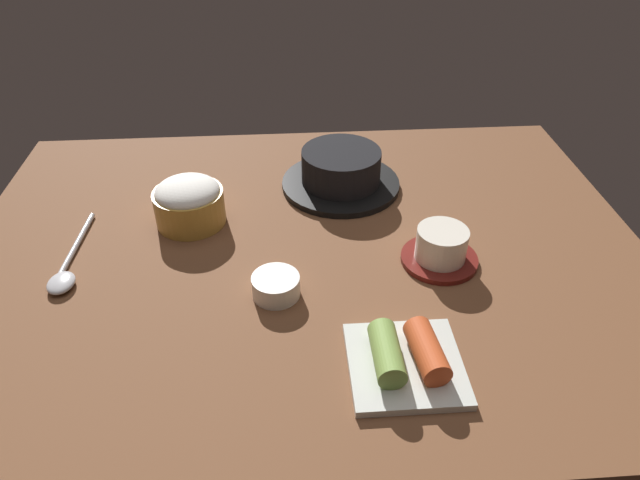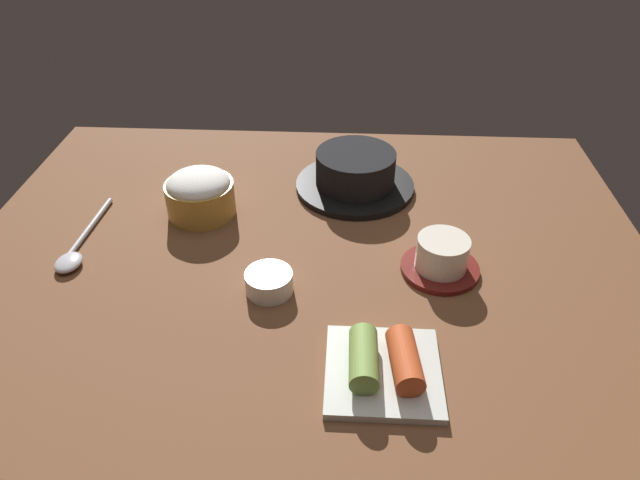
# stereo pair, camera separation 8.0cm
# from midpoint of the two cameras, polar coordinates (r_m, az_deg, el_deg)

# --- Properties ---
(dining_table) EXTENTS (1.00, 0.76, 0.02)m
(dining_table) POSITION_cam_midpoint_polar(r_m,az_deg,el_deg) (0.85, -4.18, -1.53)
(dining_table) COLOR brown
(dining_table) RESTS_ON ground
(stone_pot) EXTENTS (0.20, 0.20, 0.07)m
(stone_pot) POSITION_cam_midpoint_polar(r_m,az_deg,el_deg) (0.97, -0.30, 6.81)
(stone_pot) COLOR black
(stone_pot) RESTS_ON dining_table
(rice_bowl) EXTENTS (0.11, 0.11, 0.07)m
(rice_bowl) POSITION_cam_midpoint_polar(r_m,az_deg,el_deg) (0.91, -15.40, 3.62)
(rice_bowl) COLOR #B78C38
(rice_bowl) RESTS_ON dining_table
(tea_cup_with_saucer) EXTENTS (0.11, 0.11, 0.05)m
(tea_cup_with_saucer) POSITION_cam_midpoint_polar(r_m,az_deg,el_deg) (0.81, 9.15, -0.86)
(tea_cup_with_saucer) COLOR maroon
(tea_cup_with_saucer) RESTS_ON dining_table
(banchan_cup_center) EXTENTS (0.06, 0.06, 0.03)m
(banchan_cup_center) POSITION_cam_midpoint_polar(r_m,az_deg,el_deg) (0.76, -7.46, -4.60)
(banchan_cup_center) COLOR white
(banchan_cup_center) RESTS_ON dining_table
(kimchi_plate) EXTENTS (0.13, 0.13, 0.04)m
(kimchi_plate) POSITION_cam_midpoint_polar(r_m,az_deg,el_deg) (0.66, 5.05, -11.78)
(kimchi_plate) COLOR silver
(kimchi_plate) RESTS_ON dining_table
(spoon) EXTENTS (0.04, 0.19, 0.01)m
(spoon) POSITION_cam_midpoint_polar(r_m,az_deg,el_deg) (0.88, -26.34, -2.82)
(spoon) COLOR #B7B7BC
(spoon) RESTS_ON dining_table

